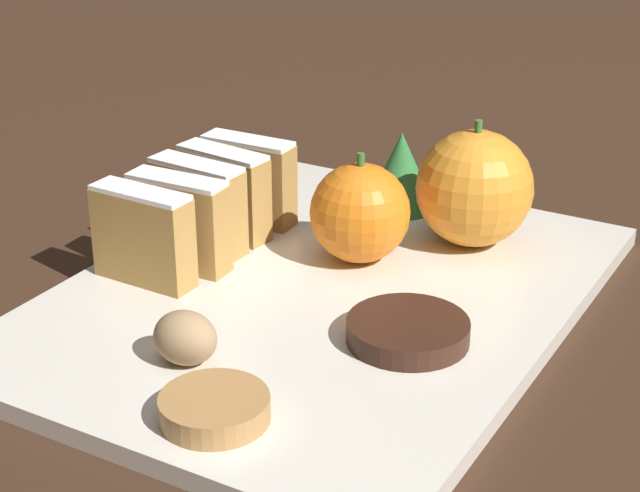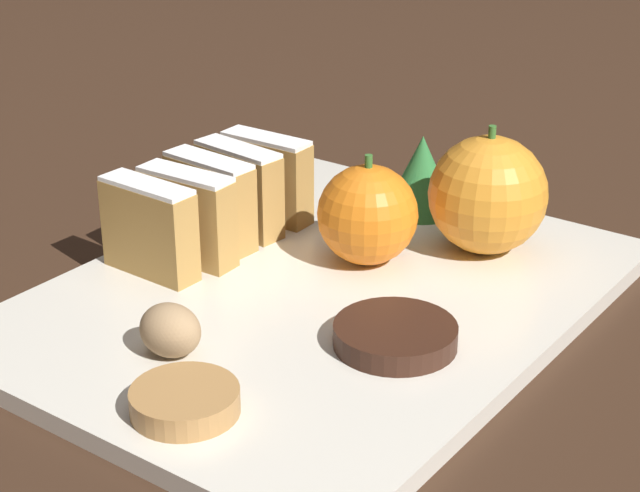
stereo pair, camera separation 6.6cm
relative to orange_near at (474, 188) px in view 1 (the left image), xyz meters
The scene contains 13 objects.
ground_plane 0.14m from the orange_near, 115.35° to the right, with size 6.00×6.00×0.00m, color #382316.
serving_platter 0.14m from the orange_near, 115.35° to the right, with size 0.30×0.39×0.01m.
stollen_slice_front 0.22m from the orange_near, 134.77° to the right, with size 0.07×0.02×0.06m.
stollen_slice_second 0.20m from the orange_near, 139.34° to the right, with size 0.07×0.02×0.06m.
stollen_slice_third 0.19m from the orange_near, 147.22° to the right, with size 0.07×0.03×0.06m.
stollen_slice_fourth 0.17m from the orange_near, 155.13° to the right, with size 0.07×0.03×0.06m.
stollen_slice_fifth 0.16m from the orange_near, 164.31° to the right, with size 0.07×0.02×0.06m.
orange_near is the anchor object (origin of this frame).
orange_far 0.08m from the orange_near, 130.01° to the right, with size 0.07×0.07×0.07m.
walnut 0.24m from the orange_near, 107.99° to the right, with size 0.04×0.03×0.03m.
chocolate_cookie 0.15m from the orange_near, 81.62° to the right, with size 0.07×0.07×0.01m.
gingerbread_cookie 0.27m from the orange_near, 95.99° to the right, with size 0.06×0.06×0.01m.
evergreen_sprig 0.08m from the orange_near, 155.14° to the left, with size 0.05×0.05×0.06m.
Camera 1 is at (0.30, -0.52, 0.31)m, focal length 60.00 mm.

